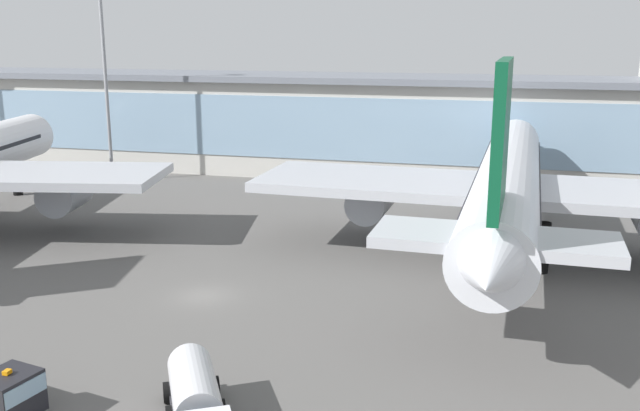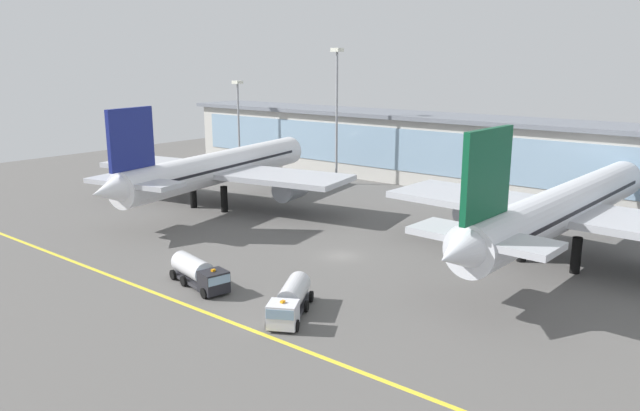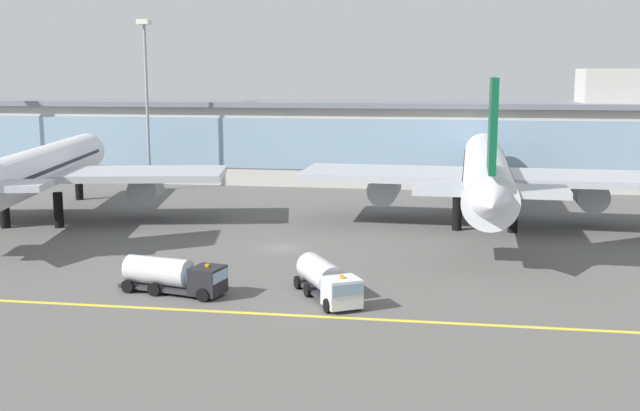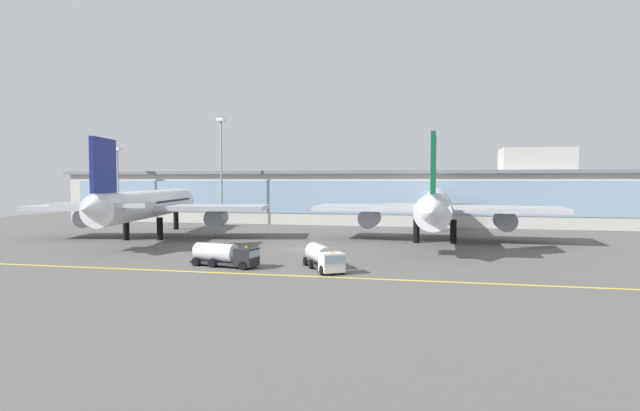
{
  "view_description": "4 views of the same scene",
  "coord_description": "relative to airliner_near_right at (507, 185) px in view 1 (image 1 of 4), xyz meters",
  "views": [
    {
      "loc": [
        20.64,
        -45.54,
        18.85
      ],
      "look_at": [
        6.54,
        8.58,
        5.22
      ],
      "focal_mm": 40.05,
      "sensor_mm": 36.0,
      "label": 1
    },
    {
      "loc": [
        43.38,
        -57.13,
        23.27
      ],
      "look_at": [
        -5.4,
        2.47,
        5.1
      ],
      "focal_mm": 34.4,
      "sensor_mm": 36.0,
      "label": 2
    },
    {
      "loc": [
        16.12,
        -76.12,
        17.84
      ],
      "look_at": [
        2.58,
        8.14,
        3.11
      ],
      "focal_mm": 43.22,
      "sensor_mm": 36.0,
      "label": 3
    },
    {
      "loc": [
        19.47,
        -77.39,
        10.95
      ],
      "look_at": [
        1.8,
        6.47,
        6.64
      ],
      "focal_mm": 28.31,
      "sensor_mm": 36.0,
      "label": 4
    }
  ],
  "objects": [
    {
      "name": "airliner_near_right",
      "position": [
        0.0,
        0.0,
        0.0
      ],
      "size": [
        43.62,
        55.97,
        17.44
      ],
      "rotation": [
        0.0,
        0.0,
        1.54
      ],
      "color": "black",
      "rests_on": "ground"
    },
    {
      "name": "terminal_building",
      "position": [
        -19.42,
        33.11,
        0.69
      ],
      "size": [
        152.76,
        14.0,
        18.49
      ],
      "color": "beige",
      "rests_on": "ground"
    },
    {
      "name": "ground_plane",
      "position": [
        -21.12,
        -15.17,
        -6.36
      ],
      "size": [
        209.66,
        209.66,
        0.0
      ],
      "primitive_type": "plane",
      "color": "#5B5956"
    },
    {
      "name": "apron_light_mast_centre",
      "position": [
        -49.46,
        20.34,
        10.22
      ],
      "size": [
        1.8,
        1.8,
        25.67
      ],
      "color": "gray",
      "rests_on": "ground"
    },
    {
      "name": "fuel_tanker_truck",
      "position": [
        -13.78,
        -32.67,
        -4.85
      ],
      "size": [
        6.58,
        9.06,
        2.9
      ],
      "rotation": [
        0.0,
        0.0,
        5.23
      ],
      "color": "black",
      "rests_on": "ground"
    }
  ]
}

